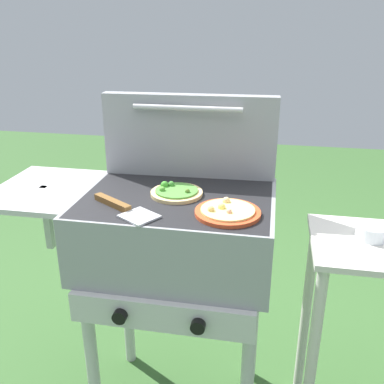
% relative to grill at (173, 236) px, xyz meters
% --- Properties ---
extents(grill, '(0.96, 0.53, 0.90)m').
position_rel_grill_xyz_m(grill, '(0.00, 0.00, 0.00)').
color(grill, gray).
rests_on(grill, ground_plane).
extents(grill_lid_open, '(0.63, 0.09, 0.30)m').
position_rel_grill_xyz_m(grill_lid_open, '(0.01, 0.22, 0.30)').
color(grill_lid_open, gray).
rests_on(grill_lid_open, grill).
extents(pizza_veggie, '(0.17, 0.17, 0.04)m').
position_rel_grill_xyz_m(pizza_veggie, '(0.01, 0.02, 0.15)').
color(pizza_veggie, '#E0C17F').
rests_on(pizza_veggie, grill).
extents(pizza_cheese, '(0.20, 0.20, 0.03)m').
position_rel_grill_xyz_m(pizza_cheese, '(0.19, -0.10, 0.15)').
color(pizza_cheese, '#C64723').
rests_on(pizza_cheese, grill).
extents(spatula, '(0.25, 0.19, 0.02)m').
position_rel_grill_xyz_m(spatula, '(-0.12, -0.13, 0.15)').
color(spatula, '#B7BABF').
rests_on(spatula, grill).
extents(prep_table, '(0.44, 0.36, 0.79)m').
position_rel_grill_xyz_m(prep_table, '(0.67, 0.00, -0.19)').
color(prep_table, beige).
rests_on(prep_table, ground_plane).
extents(topping_bowl_far, '(0.10, 0.10, 0.04)m').
position_rel_grill_xyz_m(topping_bowl_far, '(0.64, 0.03, 0.06)').
color(topping_bowl_far, silver).
rests_on(topping_bowl_far, prep_table).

